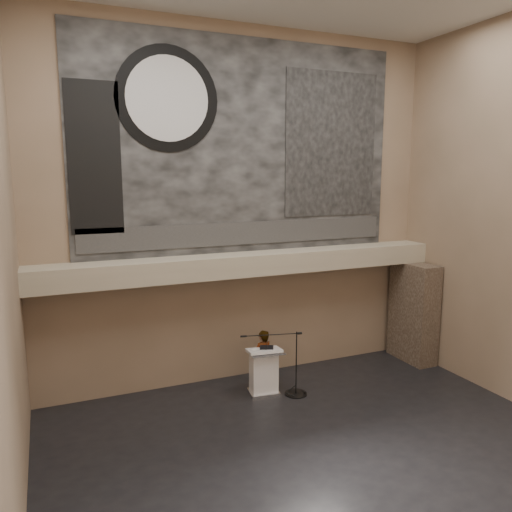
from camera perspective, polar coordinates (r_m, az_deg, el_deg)
name	(u,v)px	position (r m, az deg, el deg)	size (l,w,h in m)	color
floor	(324,454)	(9.95, 7.79, -21.51)	(10.00, 10.00, 0.00)	black
wall_back	(243,208)	(12.14, -1.49, 5.47)	(10.00, 0.02, 8.50)	#7D674F
wall_left	(1,240)	(7.33, -27.15, 1.68)	(0.02, 8.00, 8.50)	#7D674F
soffit	(249,264)	(11.94, -0.75, -0.89)	(10.00, 0.80, 0.50)	tan
sprinkler_left	(185,281)	(11.45, -8.09, -2.87)	(0.04, 0.04, 0.06)	#B2893D
sprinkler_right	(319,270)	(12.78, 7.24, -1.54)	(0.04, 0.04, 0.06)	#B2893D
banner	(243,147)	(12.10, -1.46, 12.33)	(8.00, 0.05, 5.00)	black
banner_text_strip	(244,233)	(12.14, -1.35, 2.63)	(7.76, 0.02, 0.55)	#2E2E2E
banner_clock_rim	(167,99)	(11.61, -10.09, 17.26)	(2.30, 2.30, 0.02)	black
banner_clock_face	(168,99)	(11.59, -10.06, 17.28)	(1.84, 1.84, 0.02)	silver
banner_building_print	(331,145)	(13.14, 8.61, 12.45)	(2.60, 0.02, 3.60)	black
banner_brick_print	(94,159)	(11.25, -17.99, 10.55)	(1.10, 0.02, 3.20)	black
stone_pier	(413,312)	(14.34, 17.54, -6.11)	(0.60, 1.40, 2.70)	#3F3127
lectern	(264,371)	(11.87, 0.89, -13.05)	(0.82, 0.63, 1.14)	silver
binder	(267,348)	(11.70, 1.23, -10.42)	(0.31, 0.25, 0.04)	black
papers	(259,350)	(11.58, 0.33, -10.73)	(0.23, 0.31, 0.01)	silver
speaker_person	(263,360)	(12.10, 0.76, -11.75)	(0.52, 0.34, 1.44)	beige
mic_stand	(294,385)	(12.01, 4.35, -14.45)	(1.53, 0.58, 1.52)	black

